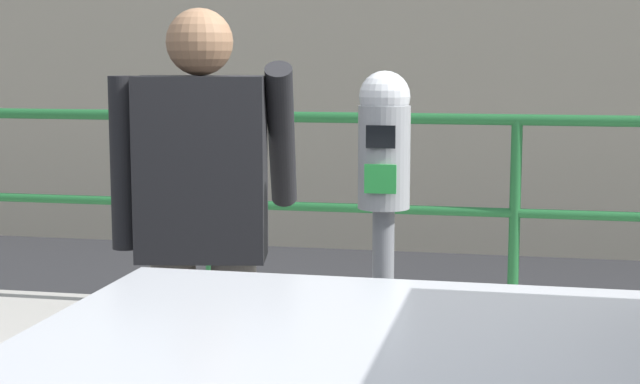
{
  "coord_description": "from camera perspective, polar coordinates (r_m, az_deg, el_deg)",
  "views": [
    {
      "loc": [
        0.02,
        -2.63,
        1.59
      ],
      "look_at": [
        -0.6,
        0.39,
        1.16
      ],
      "focal_mm": 55.44,
      "sensor_mm": 36.0,
      "label": 1
    }
  ],
  "objects": [
    {
      "name": "pedestrian_at_meter",
      "position": [
        3.25,
        -6.78,
        -1.89
      ],
      "size": [
        0.59,
        0.54,
        1.6
      ],
      "rotation": [
        0.0,
        0.0,
        0.18
      ],
      "color": "slate",
      "rests_on": "sidewalk_curb"
    },
    {
      "name": "background_railing",
      "position": [
        5.39,
        11.23,
        0.81
      ],
      "size": [
        24.06,
        0.06,
        1.15
      ],
      "color": "#1E602D",
      "rests_on": "sidewalk_curb"
    },
    {
      "name": "parking_meter",
      "position": [
        3.12,
        3.7,
        -0.36
      ],
      "size": [
        0.16,
        0.17,
        1.41
      ],
      "rotation": [
        0.0,
        0.0,
        3.15
      ],
      "color": "slate",
      "rests_on": "sidewalk_curb"
    },
    {
      "name": "backdrop_wall",
      "position": [
        8.17,
        11.46,
        6.59
      ],
      "size": [
        32.0,
        0.5,
        2.86
      ],
      "primitive_type": "cube",
      "color": "#ADA38E",
      "rests_on": "ground"
    }
  ]
}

